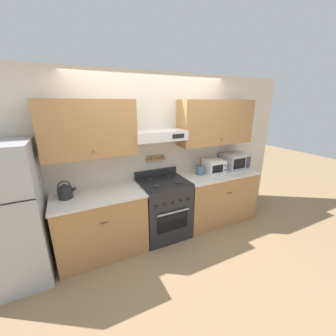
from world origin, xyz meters
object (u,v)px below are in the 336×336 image
Objects in this scene: stove_range at (164,208)px; tea_kettle at (65,191)px; toaster_oven at (213,166)px; utensil_crock at (200,170)px; refrigerator at (7,217)px; microwave at (234,161)px.

tea_kettle reaches higher than stove_range.
toaster_oven is at bearing 4.22° from stove_range.
toaster_oven is (0.28, -0.00, 0.03)m from utensil_crock.
refrigerator is 3.52m from microwave.
utensil_crock is at bearing 179.64° from toaster_oven.
utensil_crock reaches higher than tea_kettle.
microwave is at bearing 2.21° from toaster_oven.
utensil_crock is (0.73, 0.08, 0.52)m from stove_range.
tea_kettle reaches higher than toaster_oven.
stove_range is 2.03m from refrigerator.
tea_kettle is 0.71× the size of toaster_oven.
refrigerator is at bearing -177.57° from utensil_crock.
stove_range is 3.08× the size of toaster_oven.
tea_kettle is at bearing 10.52° from refrigerator.
stove_range is 0.90m from utensil_crock.
refrigerator reaches higher than toaster_oven.
microwave is 0.51m from toaster_oven.
stove_range is at bearing -3.18° from tea_kettle.
tea_kettle is at bearing -180.00° from utensil_crock.
refrigerator is at bearing -169.48° from tea_kettle.
refrigerator is 3.01m from toaster_oven.
stove_range is at bearing -176.45° from microwave.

